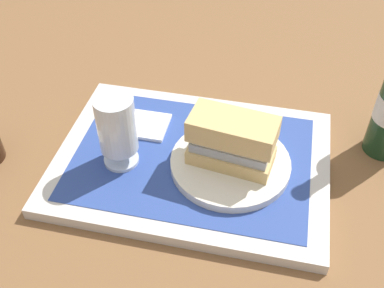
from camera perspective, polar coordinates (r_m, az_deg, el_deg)
The scene contains 7 objects.
ground_plane at distance 0.77m, azimuth -0.00°, elevation -2.68°, with size 3.00×3.00×0.00m, color brown.
tray at distance 0.77m, azimuth -0.00°, elevation -2.17°, with size 0.44×0.32×0.02m, color silver.
placemat at distance 0.76m, azimuth -0.00°, elevation -1.61°, with size 0.38×0.27×0.00m, color #2D4793.
plate at distance 0.74m, azimuth 4.69°, elevation -2.37°, with size 0.19×0.19×0.01m, color silver.
sandwich at distance 0.71m, azimuth 4.66°, elevation 0.52°, with size 0.14×0.08×0.08m.
beer_glass at distance 0.72m, azimuth -9.14°, elevation 1.81°, with size 0.06×0.06×0.12m.
napkin_folded at distance 0.82m, azimuth -6.12°, elevation 2.39°, with size 0.09×0.07×0.01m, color white.
Camera 1 is at (-0.11, 0.52, 0.56)m, focal length 43.66 mm.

